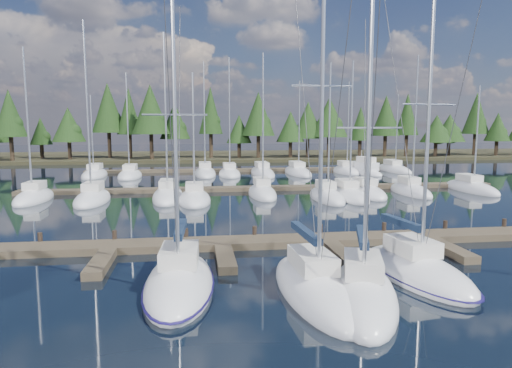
{
  "coord_description": "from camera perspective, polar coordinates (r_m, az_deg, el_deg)",
  "views": [
    {
      "loc": [
        -7.4,
        -7.03,
        6.8
      ],
      "look_at": [
        -3.52,
        22.0,
        3.01
      ],
      "focal_mm": 32.0,
      "sensor_mm": 36.0,
      "label": 1
    }
  ],
  "objects": [
    {
      "name": "ground",
      "position": [
        38.37,
        3.63,
        -2.85
      ],
      "size": [
        260.0,
        260.0,
        0.0
      ],
      "primitive_type": "plane",
      "color": "black",
      "rests_on": "ground"
    },
    {
      "name": "far_shore",
      "position": [
        97.53,
        -3.26,
        3.53
      ],
      "size": [
        220.0,
        30.0,
        0.6
      ],
      "primitive_type": "cube",
      "color": "#2F2C1A",
      "rests_on": "ground"
    },
    {
      "name": "main_dock",
      "position": [
        26.32,
        9.03,
        -7.24
      ],
      "size": [
        44.0,
        6.13,
        0.9
      ],
      "color": "#4D4230",
      "rests_on": "ground"
    },
    {
      "name": "back_docks",
      "position": [
        57.47,
        -0.17,
        0.77
      ],
      "size": [
        50.0,
        21.8,
        0.4
      ],
      "color": "#4D4230",
      "rests_on": "ground"
    },
    {
      "name": "front_sailboat_1",
      "position": [
        19.74,
        -9.56,
        -12.01
      ],
      "size": [
        3.26,
        8.16,
        13.08
      ],
      "color": "silver",
      "rests_on": "ground"
    },
    {
      "name": "front_sailboat_2",
      "position": [
        18.94,
        7.37,
        -12.74
      ],
      "size": [
        3.05,
        8.36,
        14.97
      ],
      "color": "silver",
      "rests_on": "ground"
    },
    {
      "name": "front_sailboat_3",
      "position": [
        18.69,
        13.19,
        -13.22
      ],
      "size": [
        4.77,
        8.11,
        12.17
      ],
      "color": "silver",
      "rests_on": "ground"
    },
    {
      "name": "front_sailboat_4",
      "position": [
        22.1,
        19.33,
        -10.19
      ],
      "size": [
        4.04,
        8.0,
        13.93
      ],
      "color": "silver",
      "rests_on": "ground"
    },
    {
      "name": "back_sailboat_rows",
      "position": [
        53.33,
        0.38,
        0.33
      ],
      "size": [
        46.43,
        32.89,
        16.41
      ],
      "color": "silver",
      "rests_on": "ground"
    },
    {
      "name": "motor_yacht_right",
      "position": [
        65.72,
        13.38,
        1.62
      ],
      "size": [
        4.14,
        8.37,
        3.99
      ],
      "color": "silver",
      "rests_on": "ground"
    },
    {
      "name": "tree_line",
      "position": [
        87.67,
        -1.59,
        7.88
      ],
      "size": [
        183.68,
        11.74,
        14.18
      ],
      "color": "black",
      "rests_on": "far_shore"
    }
  ]
}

